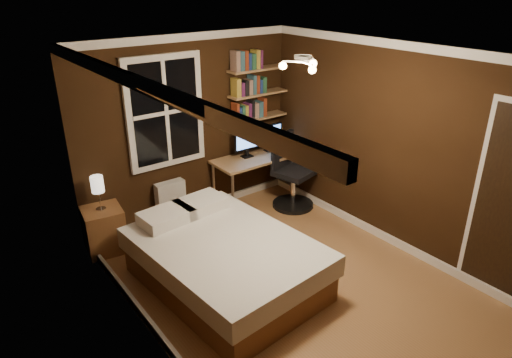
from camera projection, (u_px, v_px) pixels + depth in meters
floor at (288, 280)px, 5.15m from camera, size 4.20×4.20×0.00m
wall_back at (189, 129)px, 6.17m from camera, size 3.20×0.04×2.50m
wall_left at (145, 227)px, 3.76m from camera, size 0.04×4.20×2.50m
wall_right at (391, 147)px, 5.52m from camera, size 0.04×4.20×2.50m
ceiling at (296, 54)px, 4.13m from camera, size 3.20×4.20×0.02m
window at (165, 112)px, 5.83m from camera, size 1.06×0.06×1.46m
ceiling_fixture at (303, 66)px, 4.10m from camera, size 0.44×0.44×0.18m
bookshelf_lower at (258, 117)px, 6.68m from camera, size 0.92×0.22×0.03m
books_row_lower at (258, 109)px, 6.63m from camera, size 0.54×0.16×0.23m
bookshelf_middle at (258, 94)px, 6.54m from camera, size 0.92×0.22×0.03m
books_row_middle at (258, 85)px, 6.48m from camera, size 0.48×0.16×0.23m
bookshelf_upper at (258, 69)px, 6.39m from camera, size 0.92×0.22×0.03m
books_row_upper at (258, 60)px, 6.34m from camera, size 0.42×0.16×0.23m
bed at (224, 261)px, 4.98m from camera, size 1.64×2.17×0.70m
nightstand at (104, 230)px, 5.61m from camera, size 0.51×0.51×0.57m
bedside_lamp at (99, 193)px, 5.41m from camera, size 0.15×0.15×0.43m
radiator at (171, 202)px, 6.25m from camera, size 0.41×0.14×0.61m
desk at (263, 159)px, 6.75m from camera, size 1.54×0.58×0.73m
monitor_left at (247, 143)px, 6.57m from camera, size 0.43×0.12×0.41m
monitor_right at (270, 138)px, 6.80m from camera, size 0.43×0.12×0.41m
desk_lamp at (303, 134)px, 6.90m from camera, size 0.14×0.32×0.44m
office_chair at (291, 179)px, 6.67m from camera, size 0.61×0.61×1.10m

